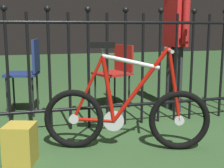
{
  "coord_description": "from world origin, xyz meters",
  "views": [
    {
      "loc": [
        -0.64,
        -2.36,
        1.04
      ],
      "look_at": [
        0.08,
        0.21,
        0.55
      ],
      "focal_mm": 49.37,
      "sensor_mm": 36.0,
      "label": 1
    }
  ],
  "objects_px": {
    "bicycle": "(126,114)",
    "chair_red": "(117,69)",
    "chair_navy": "(28,68)",
    "display_crate": "(20,144)",
    "person_visitor": "(176,34)"
  },
  "relations": [
    {
      "from": "bicycle",
      "to": "chair_red",
      "type": "height_order",
      "value": "bicycle"
    },
    {
      "from": "bicycle",
      "to": "chair_navy",
      "type": "xyz_separation_m",
      "value": [
        -0.79,
        1.37,
        0.25
      ]
    },
    {
      "from": "bicycle",
      "to": "display_crate",
      "type": "height_order",
      "value": "bicycle"
    },
    {
      "from": "chair_red",
      "to": "chair_navy",
      "type": "distance_m",
      "value": 1.13
    },
    {
      "from": "chair_red",
      "to": "chair_navy",
      "type": "relative_size",
      "value": 0.9
    },
    {
      "from": "bicycle",
      "to": "chair_navy",
      "type": "distance_m",
      "value": 1.6
    },
    {
      "from": "bicycle",
      "to": "person_visitor",
      "type": "bearing_deg",
      "value": 47.13
    },
    {
      "from": "chair_red",
      "to": "chair_navy",
      "type": "height_order",
      "value": "chair_navy"
    },
    {
      "from": "chair_navy",
      "to": "display_crate",
      "type": "distance_m",
      "value": 1.49
    },
    {
      "from": "chair_red",
      "to": "person_visitor",
      "type": "bearing_deg",
      "value": -30.95
    },
    {
      "from": "chair_red",
      "to": "display_crate",
      "type": "xyz_separation_m",
      "value": [
        -1.22,
        -1.51,
        -0.35
      ]
    },
    {
      "from": "chair_navy",
      "to": "person_visitor",
      "type": "distance_m",
      "value": 1.84
    },
    {
      "from": "display_crate",
      "to": "person_visitor",
      "type": "bearing_deg",
      "value": 31.06
    },
    {
      "from": "chair_navy",
      "to": "person_visitor",
      "type": "height_order",
      "value": "person_visitor"
    },
    {
      "from": "bicycle",
      "to": "display_crate",
      "type": "bearing_deg",
      "value": -176.03
    }
  ]
}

